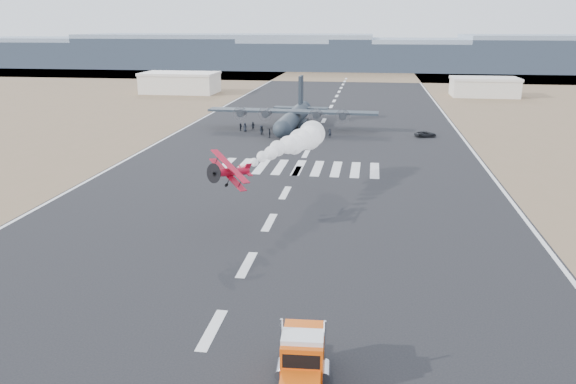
% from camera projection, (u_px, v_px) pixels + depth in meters
% --- Properties ---
extents(ground, '(500.00, 500.00, 0.00)m').
position_uv_depth(ground, '(212.00, 330.00, 41.96)').
color(ground, black).
rests_on(ground, ground).
extents(scrub_far, '(500.00, 80.00, 0.00)m').
position_uv_depth(scrub_far, '(349.00, 73.00, 259.86)').
color(scrub_far, brown).
rests_on(scrub_far, ground).
extents(runway_markings, '(60.00, 260.00, 0.01)m').
position_uv_depth(runway_markings, '(306.00, 154.00, 98.80)').
color(runway_markings, silver).
rests_on(runway_markings, ground).
extents(ridge_seg_a, '(150.00, 50.00, 13.00)m').
position_uv_depth(ridge_seg_a, '(2.00, 53.00, 313.96)').
color(ridge_seg_a, gray).
rests_on(ridge_seg_a, ground).
extents(ridge_seg_b, '(150.00, 50.00, 15.00)m').
position_uv_depth(ridge_seg_b, '(112.00, 52.00, 304.49)').
color(ridge_seg_b, gray).
rests_on(ridge_seg_b, ground).
extents(ridge_seg_c, '(150.00, 50.00, 17.00)m').
position_uv_depth(ridge_seg_c, '(228.00, 51.00, 295.02)').
color(ridge_seg_c, gray).
rests_on(ridge_seg_c, ground).
extents(ridge_seg_d, '(150.00, 50.00, 13.00)m').
position_uv_depth(ridge_seg_d, '(352.00, 56.00, 286.42)').
color(ridge_seg_d, gray).
rests_on(ridge_seg_d, ground).
extents(ridge_seg_e, '(150.00, 50.00, 15.00)m').
position_uv_depth(ridge_seg_e, '(484.00, 55.00, 276.95)').
color(ridge_seg_e, gray).
rests_on(ridge_seg_e, ground).
extents(hangar_left, '(24.50, 14.50, 6.70)m').
position_uv_depth(hangar_left, '(180.00, 82.00, 185.70)').
color(hangar_left, beige).
rests_on(hangar_left, ground).
extents(hangar_right, '(20.50, 12.50, 5.90)m').
position_uv_depth(hangar_right, '(484.00, 87.00, 176.71)').
color(hangar_right, beige).
rests_on(hangar_right, ground).
extents(semi_truck, '(3.17, 8.35, 3.72)m').
position_uv_depth(semi_truck, '(302.00, 361.00, 34.90)').
color(semi_truck, black).
rests_on(semi_truck, ground).
extents(aerobatic_biplane, '(5.36, 5.60, 4.08)m').
position_uv_depth(aerobatic_biplane, '(230.00, 172.00, 60.87)').
color(aerobatic_biplane, red).
extents(smoke_trail, '(8.24, 22.24, 3.77)m').
position_uv_depth(smoke_trail, '(302.00, 139.00, 77.64)').
color(smoke_trail, white).
extents(transport_aircraft, '(36.54, 30.11, 10.57)m').
position_uv_depth(transport_aircraft, '(294.00, 116.00, 121.72)').
color(transport_aircraft, '#212831').
rests_on(transport_aircraft, ground).
extents(support_vehicle, '(4.72, 3.30, 1.20)m').
position_uv_depth(support_vehicle, '(426.00, 134.00, 113.51)').
color(support_vehicle, black).
rests_on(support_vehicle, ground).
extents(crew_a, '(0.80, 0.72, 1.87)m').
position_uv_depth(crew_a, '(330.00, 133.00, 112.86)').
color(crew_a, black).
rests_on(crew_a, ground).
extents(crew_b, '(0.97, 0.73, 1.79)m').
position_uv_depth(crew_b, '(253.00, 126.00, 120.66)').
color(crew_b, black).
rests_on(crew_b, ground).
extents(crew_c, '(1.04, 1.30, 1.82)m').
position_uv_depth(crew_c, '(261.00, 130.00, 116.24)').
color(crew_c, black).
rests_on(crew_c, ground).
extents(crew_d, '(0.89, 1.17, 1.78)m').
position_uv_depth(crew_d, '(269.00, 133.00, 112.84)').
color(crew_d, black).
rests_on(crew_d, ground).
extents(crew_e, '(0.95, 0.64, 1.83)m').
position_uv_depth(crew_e, '(245.00, 127.00, 119.26)').
color(crew_e, black).
rests_on(crew_e, ground).
extents(crew_f, '(0.57, 1.52, 1.61)m').
position_uv_depth(crew_f, '(241.00, 127.00, 120.09)').
color(crew_f, black).
rests_on(crew_f, ground).
extents(crew_g, '(0.72, 0.76, 1.64)m').
position_uv_depth(crew_g, '(321.00, 131.00, 115.36)').
color(crew_g, black).
rests_on(crew_g, ground).
extents(crew_h, '(0.92, 0.63, 1.77)m').
position_uv_depth(crew_h, '(262.00, 131.00, 115.40)').
color(crew_h, black).
rests_on(crew_h, ground).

